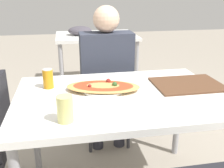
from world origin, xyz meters
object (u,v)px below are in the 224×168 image
chair_far_seated (105,89)px  pizza_main (103,87)px  person_seated (107,68)px  drink_glass (65,109)px  dining_table (120,105)px  soda_can (48,79)px

chair_far_seated → pizza_main: size_ratio=1.73×
person_seated → drink_glass: (-0.36, -0.94, 0.09)m
dining_table → chair_far_seated: bearing=88.2°
pizza_main → soda_can: soda_can is taller
dining_table → person_seated: person_seated is taller
drink_glass → soda_can: bearing=101.9°
drink_glass → chair_far_seated: bearing=71.4°
chair_far_seated → pizza_main: (-0.11, -0.68, 0.28)m
chair_far_seated → person_seated: size_ratio=0.71×
pizza_main → dining_table: bearing=-43.7°
soda_can → drink_glass: 0.49m
chair_far_seated → pizza_main: bearing=80.4°
dining_table → soda_can: (-0.43, 0.19, 0.13)m
pizza_main → drink_glass: drink_glass is taller
dining_table → chair_far_seated: chair_far_seated is taller
pizza_main → drink_glass: (-0.24, -0.37, 0.04)m
pizza_main → soda_can: (-0.34, 0.11, 0.04)m
soda_can → drink_glass: (0.10, -0.48, 0.00)m
person_seated → soda_can: bearing=45.4°
pizza_main → drink_glass: 0.45m
dining_table → drink_glass: (-0.33, -0.29, 0.14)m
dining_table → pizza_main: bearing=136.3°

